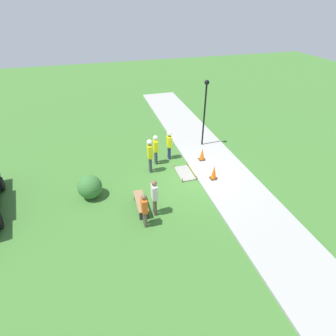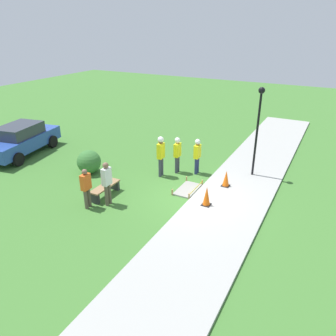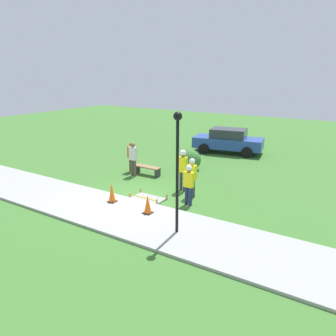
# 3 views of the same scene
# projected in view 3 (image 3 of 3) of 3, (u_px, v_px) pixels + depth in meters

# --- Properties ---
(ground_plane) EXTENTS (60.00, 60.00, 0.00)m
(ground_plane) POSITION_uv_depth(u_px,v_px,m) (132.00, 200.00, 14.05)
(ground_plane) COLOR #3D702D
(sidewalk) EXTENTS (28.00, 2.97, 0.10)m
(sidewalk) POSITION_uv_depth(u_px,v_px,m) (108.00, 211.00, 12.83)
(sidewalk) COLOR #9E9E99
(sidewalk) RESTS_ON ground_plane
(wet_concrete_patch) EXTENTS (1.46, 0.82, 0.27)m
(wet_concrete_patch) POSITION_uv_depth(u_px,v_px,m) (148.00, 198.00, 14.13)
(wet_concrete_patch) COLOR gray
(wet_concrete_patch) RESTS_ON ground_plane
(traffic_cone_near_patch) EXTENTS (0.34, 0.34, 0.79)m
(traffic_cone_near_patch) POSITION_uv_depth(u_px,v_px,m) (112.00, 193.00, 13.49)
(traffic_cone_near_patch) COLOR black
(traffic_cone_near_patch) RESTS_ON sidewalk
(traffic_cone_far_patch) EXTENTS (0.34, 0.34, 0.72)m
(traffic_cone_far_patch) POSITION_uv_depth(u_px,v_px,m) (148.00, 204.00, 12.42)
(traffic_cone_far_patch) COLOR black
(traffic_cone_far_patch) RESTS_ON sidewalk
(park_bench) EXTENTS (1.53, 0.44, 0.48)m
(park_bench) POSITION_uv_depth(u_px,v_px,m) (147.00, 169.00, 17.37)
(park_bench) COLOR #2D2D33
(park_bench) RESTS_ON ground_plane
(worker_supervisor) EXTENTS (0.40, 0.28, 1.94)m
(worker_supervisor) POSITION_uv_depth(u_px,v_px,m) (183.00, 166.00, 14.83)
(worker_supervisor) COLOR #383D47
(worker_supervisor) RESTS_ON ground_plane
(worker_assistant) EXTENTS (0.40, 0.25, 1.72)m
(worker_assistant) POSITION_uv_depth(u_px,v_px,m) (189.00, 182.00, 13.24)
(worker_assistant) COLOR navy
(worker_assistant) RESTS_ON ground_plane
(worker_trainee) EXTENTS (0.40, 0.25, 1.75)m
(worker_trainee) POSITION_uv_depth(u_px,v_px,m) (192.00, 174.00, 14.10)
(worker_trainee) COLOR #383D47
(worker_trainee) RESTS_ON ground_plane
(bystander_in_orange_shirt) EXTENTS (0.40, 0.22, 1.63)m
(bystander_in_orange_shirt) POSITION_uv_depth(u_px,v_px,m) (131.00, 156.00, 17.77)
(bystander_in_orange_shirt) COLOR brown
(bystander_in_orange_shirt) RESTS_ON ground_plane
(bystander_in_gray_shirt) EXTENTS (0.40, 0.24, 1.80)m
(bystander_in_gray_shirt) POSITION_uv_depth(u_px,v_px,m) (133.00, 157.00, 17.00)
(bystander_in_gray_shirt) COLOR brown
(bystander_in_gray_shirt) RESTS_ON ground_plane
(lamppost_near) EXTENTS (0.28, 0.28, 4.03)m
(lamppost_near) POSITION_uv_depth(u_px,v_px,m) (177.00, 156.00, 10.31)
(lamppost_near) COLOR black
(lamppost_near) RESTS_ON sidewalk
(parked_car_blue) EXTENTS (4.80, 2.61, 1.64)m
(parked_car_blue) POSITION_uv_depth(u_px,v_px,m) (228.00, 140.00, 22.00)
(parked_car_blue) COLOR #28479E
(parked_car_blue) RESTS_ON ground_plane
(shrub_rounded_near) EXTENTS (1.13, 1.13, 1.13)m
(shrub_rounded_near) POSITION_uv_depth(u_px,v_px,m) (191.00, 160.00, 18.25)
(shrub_rounded_near) COLOR #387033
(shrub_rounded_near) RESTS_ON ground_plane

